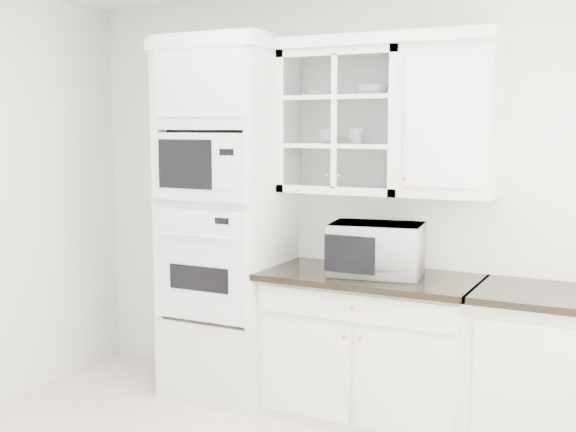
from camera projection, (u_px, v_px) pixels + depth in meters
The scene contains 12 objects.
room_shell at pixel (249, 135), 3.56m from camera, with size 4.00×3.50×2.70m.
oven_column at pixel (227, 219), 4.85m from camera, with size 0.76×0.68×2.40m.
base_cabinet_run at pixel (371, 345), 4.50m from camera, with size 1.32×0.67×0.92m.
extra_base_cabinet at pixel (539, 370), 4.05m from camera, with size 0.72×0.67×0.92m.
upper_cabinet_glass at pixel (345, 122), 4.56m from camera, with size 0.80×0.33×0.90m.
upper_cabinet_solid at pixel (450, 121), 4.26m from camera, with size 0.55×0.33×0.90m, color white.
crown_molding at pixel (328, 44), 4.53m from camera, with size 2.14×0.38×0.07m, color white.
countertop_microwave at pixel (377, 249), 4.40m from camera, with size 0.55×0.45×0.32m, color white.
bowl_a at pixel (320, 93), 4.61m from camera, with size 0.20×0.20×0.05m, color white.
bowl_b at pixel (372, 90), 4.44m from camera, with size 0.20×0.20×0.06m, color white.
cup_a at pixel (328, 137), 4.62m from camera, with size 0.12×0.12×0.09m, color white.
cup_b at pixel (356, 136), 4.53m from camera, with size 0.11×0.11×0.10m, color white.
Camera 1 is at (1.80, -2.68, 1.82)m, focal length 45.00 mm.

